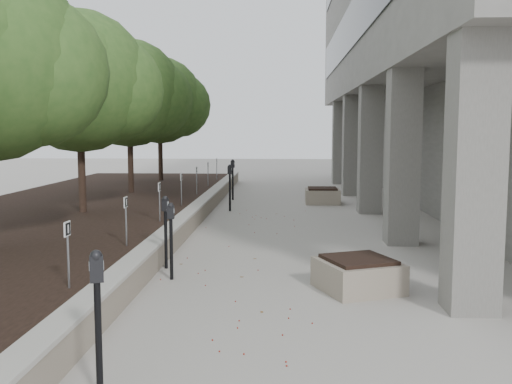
% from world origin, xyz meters
% --- Properties ---
extents(ground, '(90.00, 90.00, 0.00)m').
position_xyz_m(ground, '(0.00, 0.00, 0.00)').
color(ground, '#A6A199').
rests_on(ground, ground).
extents(retaining_wall, '(0.39, 26.00, 0.50)m').
position_xyz_m(retaining_wall, '(-1.82, 9.00, 0.25)').
color(retaining_wall, gray).
rests_on(retaining_wall, ground).
extents(planting_bed, '(7.00, 26.00, 0.40)m').
position_xyz_m(planting_bed, '(-5.50, 9.00, 0.20)').
color(planting_bed, black).
rests_on(planting_bed, ground).
extents(crabapple_tree_3, '(4.60, 4.00, 5.44)m').
position_xyz_m(crabapple_tree_3, '(-4.80, 8.00, 3.12)').
color(crabapple_tree_3, '#315721').
rests_on(crabapple_tree_3, planting_bed).
extents(crabapple_tree_4, '(4.60, 4.00, 5.44)m').
position_xyz_m(crabapple_tree_4, '(-4.80, 13.00, 3.12)').
color(crabapple_tree_4, '#315721').
rests_on(crabapple_tree_4, planting_bed).
extents(crabapple_tree_5, '(4.60, 4.00, 5.44)m').
position_xyz_m(crabapple_tree_5, '(-4.80, 18.00, 3.12)').
color(crabapple_tree_5, '#315721').
rests_on(crabapple_tree_5, planting_bed).
extents(parking_sign_2, '(0.04, 0.22, 0.96)m').
position_xyz_m(parking_sign_2, '(-2.35, 0.50, 0.88)').
color(parking_sign_2, black).
rests_on(parking_sign_2, planting_bed).
extents(parking_sign_3, '(0.04, 0.22, 0.96)m').
position_xyz_m(parking_sign_3, '(-2.35, 3.50, 0.88)').
color(parking_sign_3, black).
rests_on(parking_sign_3, planting_bed).
extents(parking_sign_4, '(0.04, 0.22, 0.96)m').
position_xyz_m(parking_sign_4, '(-2.35, 6.50, 0.88)').
color(parking_sign_4, black).
rests_on(parking_sign_4, planting_bed).
extents(parking_sign_5, '(0.04, 0.22, 0.96)m').
position_xyz_m(parking_sign_5, '(-2.35, 9.50, 0.88)').
color(parking_sign_5, black).
rests_on(parking_sign_5, planting_bed).
extents(parking_sign_6, '(0.04, 0.22, 0.96)m').
position_xyz_m(parking_sign_6, '(-2.35, 12.50, 0.88)').
color(parking_sign_6, black).
rests_on(parking_sign_6, planting_bed).
extents(parking_sign_7, '(0.04, 0.22, 0.96)m').
position_xyz_m(parking_sign_7, '(-2.35, 15.50, 0.88)').
color(parking_sign_7, black).
rests_on(parking_sign_7, planting_bed).
extents(parking_sign_8, '(0.04, 0.22, 0.96)m').
position_xyz_m(parking_sign_8, '(-2.35, 18.50, 0.88)').
color(parking_sign_8, black).
rests_on(parking_sign_8, planting_bed).
extents(parking_meter_1, '(0.18, 0.15, 1.50)m').
position_xyz_m(parking_meter_1, '(-1.09, -2.05, 0.75)').
color(parking_meter_1, black).
rests_on(parking_meter_1, ground).
extents(parking_meter_2, '(0.14, 0.10, 1.37)m').
position_xyz_m(parking_meter_2, '(-1.29, 2.54, 0.69)').
color(parking_meter_2, black).
rests_on(parking_meter_2, ground).
extents(parking_meter_3, '(0.16, 0.14, 1.40)m').
position_xyz_m(parking_meter_3, '(-1.55, 3.34, 0.70)').
color(parking_meter_3, black).
rests_on(parking_meter_3, ground).
extents(parking_meter_4, '(0.17, 0.14, 1.52)m').
position_xyz_m(parking_meter_4, '(-1.06, 11.18, 0.76)').
color(parking_meter_4, black).
rests_on(parking_meter_4, ground).
extents(parking_meter_5, '(0.18, 0.16, 1.53)m').
position_xyz_m(parking_meter_5, '(-1.24, 14.19, 0.77)').
color(parking_meter_5, black).
rests_on(parking_meter_5, ground).
extents(planter_front, '(1.54, 1.54, 0.55)m').
position_xyz_m(planter_front, '(1.92, 2.00, 0.28)').
color(planter_front, gray).
rests_on(planter_front, ground).
extents(planter_back, '(1.23, 1.23, 0.57)m').
position_xyz_m(planter_back, '(2.07, 13.29, 0.28)').
color(planter_back, gray).
rests_on(planter_back, ground).
extents(berry_scatter, '(3.30, 14.10, 0.02)m').
position_xyz_m(berry_scatter, '(-0.10, 5.00, 0.01)').
color(berry_scatter, maroon).
rests_on(berry_scatter, ground).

